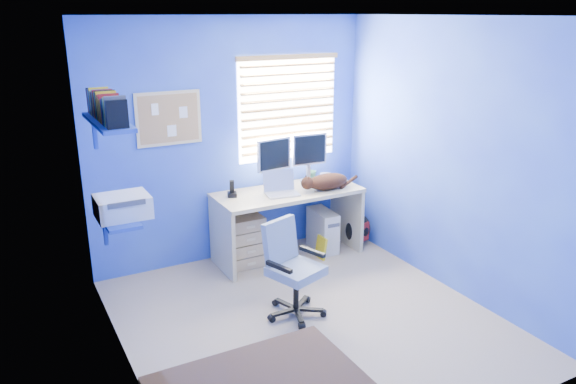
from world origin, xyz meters
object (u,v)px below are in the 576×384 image
desk (288,224)px  office_chair (292,281)px  laptop (282,184)px  tower_pc (323,230)px  cat (328,181)px

desk → office_chair: office_chair is taller
desk → laptop: 0.50m
office_chair → tower_pc: bearing=47.8°
laptop → cat: (0.52, -0.06, -0.03)m
cat → desk: bearing=164.4°
laptop → cat: 0.52m
cat → tower_pc: 0.61m
laptop → office_chair: size_ratio=0.40×
laptop → desk: bearing=46.7°
cat → laptop: bearing=177.1°
desk → tower_pc: size_ratio=3.43×
tower_pc → laptop: bearing=-169.4°
desk → cat: size_ratio=3.33×
laptop → office_chair: (-0.43, -1.00, -0.54)m
desk → cat: cat is taller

